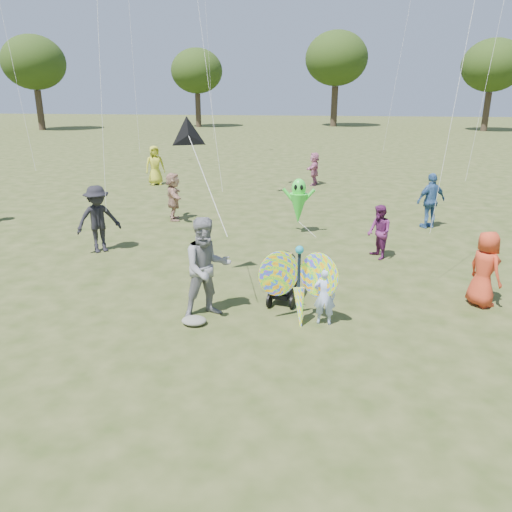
{
  "coord_description": "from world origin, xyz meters",
  "views": [
    {
      "loc": [
        1.1,
        -8.08,
        4.35
      ],
      "look_at": [
        -0.2,
        1.5,
        1.1
      ],
      "focal_mm": 35.0,
      "sensor_mm": 36.0,
      "label": 1
    }
  ],
  "objects": [
    {
      "name": "alien_kite",
      "position": [
        0.36,
        7.17,
        0.97
      ],
      "size": [
        1.12,
        0.69,
        1.74
      ],
      "color": "#38EE3A",
      "rests_on": "ground"
    },
    {
      "name": "crowd_b",
      "position": [
        -5.01,
        4.55,
        0.93
      ],
      "size": [
        1.37,
        1.3,
        1.87
      ],
      "primitive_type": "imported",
      "rotation": [
        0.0,
        0.0,
        0.69
      ],
      "color": "black",
      "rests_on": "ground"
    },
    {
      "name": "crowd_j",
      "position": [
        0.65,
        15.64,
        0.77
      ],
      "size": [
        0.71,
        1.48,
        1.53
      ],
      "primitive_type": "imported",
      "rotation": [
        0.0,
        0.0,
        4.52
      ],
      "color": "#C16E92",
      "rests_on": "ground"
    },
    {
      "name": "crowd_a",
      "position": [
        4.5,
        2.17,
        0.81
      ],
      "size": [
        0.82,
        0.94,
        1.61
      ],
      "primitive_type": "imported",
      "rotation": [
        0.0,
        0.0,
        2.06
      ],
      "color": "red",
      "rests_on": "ground"
    },
    {
      "name": "butterfly_kite",
      "position": [
        0.73,
        0.8,
        0.79
      ],
      "size": [
        1.74,
        0.75,
        1.76
      ],
      "color": "red",
      "rests_on": "ground"
    },
    {
      "name": "crowd_d",
      "position": [
        -4.0,
        8.31,
        0.82
      ],
      "size": [
        0.93,
        1.6,
        1.65
      ],
      "primitive_type": "imported",
      "rotation": [
        0.0,
        0.0,
        1.88
      ],
      "color": "tan",
      "rests_on": "ground"
    },
    {
      "name": "adult_man",
      "position": [
        -1.09,
        0.88,
        1.02
      ],
      "size": [
        1.25,
        1.18,
        2.04
      ],
      "primitive_type": "imported",
      "rotation": [
        0.0,
        0.0,
        0.55
      ],
      "color": "gray",
      "rests_on": "ground"
    },
    {
      "name": "child_girl",
      "position": [
        1.22,
        0.82,
        0.58
      ],
      "size": [
        0.44,
        0.3,
        1.16
      ],
      "primitive_type": "imported",
      "rotation": [
        0.0,
        0.0,
        3.09
      ],
      "color": "#B4C8FF",
      "rests_on": "ground"
    },
    {
      "name": "grey_bag",
      "position": [
        -1.27,
        0.45,
        0.08
      ],
      "size": [
        0.49,
        0.4,
        0.15
      ],
      "primitive_type": "ellipsoid",
      "color": "gray",
      "rests_on": "ground"
    },
    {
      "name": "crowd_c",
      "position": [
        4.59,
        8.44,
        0.9
      ],
      "size": [
        1.13,
        0.88,
        1.8
      ],
      "primitive_type": "imported",
      "rotation": [
        0.0,
        0.0,
        3.63
      ],
      "color": "#365F96",
      "rests_on": "ground"
    },
    {
      "name": "crowd_e",
      "position": [
        2.63,
        5.01,
        0.73
      ],
      "size": [
        0.77,
        0.86,
        1.46
      ],
      "primitive_type": "imported",
      "rotation": [
        0.0,
        0.0,
        5.08
      ],
      "color": "#66225A",
      "rests_on": "ground"
    },
    {
      "name": "tree_line",
      "position": [
        3.67,
        44.99,
        6.86
      ],
      "size": [
        91.78,
        33.6,
        10.79
      ],
      "color": "#3A2D21",
      "rests_on": "ground"
    },
    {
      "name": "jogging_stroller",
      "position": [
        0.33,
        1.84,
        0.61
      ],
      "size": [
        0.64,
        1.11,
        1.09
      ],
      "rotation": [
        0.0,
        0.0,
        -0.22
      ],
      "color": "black",
      "rests_on": "ground"
    },
    {
      "name": "ground",
      "position": [
        0.0,
        0.0,
        0.0
      ],
      "size": [
        160.0,
        160.0,
        0.0
      ],
      "primitive_type": "plane",
      "color": "#51592B",
      "rests_on": "ground"
    },
    {
      "name": "crowd_g",
      "position": [
        -6.81,
        14.71,
        0.91
      ],
      "size": [
        1.06,
        0.94,
        1.83
      ],
      "primitive_type": "imported",
      "rotation": [
        0.0,
        0.0,
        0.5
      ],
      "color": "gold",
      "rests_on": "ground"
    },
    {
      "name": "delta_kite_rig",
      "position": [
        -1.79,
        2.54,
        3.39
      ],
      "size": [
        1.57,
        1.89,
        2.18
      ],
      "color": "black",
      "rests_on": "ground"
    }
  ]
}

